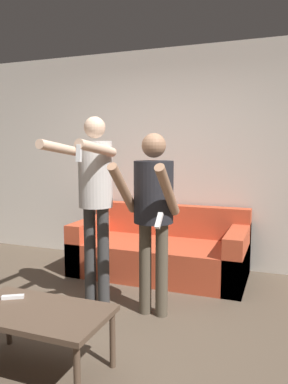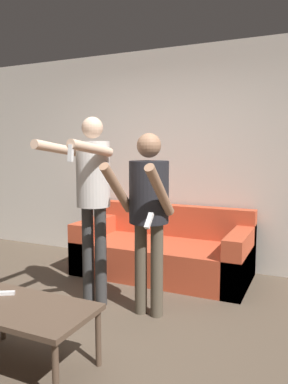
# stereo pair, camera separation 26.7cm
# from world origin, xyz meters

# --- Properties ---
(ground_plane) EXTENTS (14.00, 14.00, 0.00)m
(ground_plane) POSITION_xyz_m (0.00, 0.00, 0.00)
(ground_plane) COLOR brown
(wall_back) EXTENTS (6.40, 0.06, 2.70)m
(wall_back) POSITION_xyz_m (0.00, 2.21, 1.35)
(wall_back) COLOR silver
(wall_back) RESTS_ON ground_plane
(couch) EXTENTS (1.98, 0.94, 0.77)m
(couch) POSITION_xyz_m (0.15, 1.72, 0.26)
(couch) COLOR #C64C2D
(couch) RESTS_ON ground_plane
(person_standing_left) EXTENTS (0.43, 0.75, 1.76)m
(person_standing_left) POSITION_xyz_m (-0.13, 0.63, 1.10)
(person_standing_left) COLOR #383838
(person_standing_left) RESTS_ON ground_plane
(person_standing_right) EXTENTS (0.46, 0.65, 1.60)m
(person_standing_right) POSITION_xyz_m (0.43, 0.64, 1.00)
(person_standing_right) COLOR brown
(person_standing_right) RESTS_ON ground_plane
(coffee_table) EXTENTS (0.95, 0.54, 0.43)m
(coffee_table) POSITION_xyz_m (0.01, -0.44, 0.39)
(coffee_table) COLOR brown
(coffee_table) RESTS_ON ground_plane
(remote_far) EXTENTS (0.15, 0.11, 0.02)m
(remote_far) POSITION_xyz_m (-0.25, -0.35, 0.44)
(remote_far) COLOR white
(remote_far) RESTS_ON coffee_table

